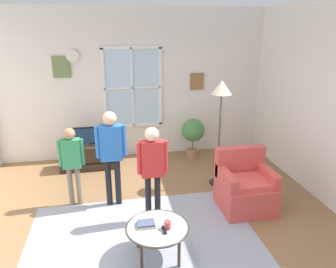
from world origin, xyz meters
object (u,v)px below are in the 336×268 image
television (86,136)px  armchair (245,187)px  tv_stand (88,156)px  person_green_shirt (72,158)px  person_blue_shirt (111,148)px  floor_lamp (221,98)px  book_stack (146,224)px  coffee_table (157,229)px  person_red_shirt (152,164)px  cup (167,225)px  potted_plant_by_window (193,133)px  remote_near_books (164,230)px

television → armchair: bearing=-38.4°
tv_stand → person_green_shirt: size_ratio=0.84×
person_blue_shirt → floor_lamp: bearing=11.4°
television → book_stack: 2.82m
person_green_shirt → person_blue_shirt: size_ratio=0.84×
television → coffee_table: 2.91m
person_red_shirt → floor_lamp: bearing=35.7°
armchair → television: bearing=141.6°
book_stack → cup: bearing=-24.0°
person_red_shirt → television: bearing=116.2°
person_green_shirt → person_red_shirt: size_ratio=0.90×
potted_plant_by_window → television: bearing=-177.6°
person_green_shirt → remote_near_books: bearing=-53.1°
armchair → remote_near_books: bearing=-145.7°
book_stack → floor_lamp: 2.41m
tv_stand → potted_plant_by_window: 2.12m
tv_stand → person_blue_shirt: size_ratio=0.71×
tv_stand → book_stack: size_ratio=4.97×
armchair → coffee_table: 1.70m
book_stack → remote_near_books: bearing=-35.6°
person_red_shirt → coffee_table: bearing=-94.3°
book_stack → remote_near_books: size_ratio=1.49×
person_blue_shirt → person_red_shirt: person_blue_shirt is taller
coffee_table → book_stack: book_stack is taller
remote_near_books → person_red_shirt: person_red_shirt is taller
coffee_table → potted_plant_by_window: bearing=67.5°
potted_plant_by_window → person_blue_shirt: bearing=-137.1°
cup → potted_plant_by_window: 3.08m
tv_stand → floor_lamp: (2.22, -1.09, 1.28)m
coffee_table → cup: size_ratio=7.68×
tv_stand → coffee_table: 2.90m
coffee_table → person_blue_shirt: size_ratio=0.50×
tv_stand → floor_lamp: bearing=-26.1°
tv_stand → person_green_shirt: person_green_shirt is taller
television → person_blue_shirt: person_blue_shirt is taller
tv_stand → remote_near_books: tv_stand is taller
armchair → cup: (-1.35, -0.92, 0.14)m
person_green_shirt → tv_stand: bearing=84.5°
coffee_table → potted_plant_by_window: size_ratio=0.89×
cup → person_green_shirt: size_ratio=0.08×
cup → armchair: bearing=34.2°
remote_near_books → person_red_shirt: bearing=90.5°
television → coffee_table: bearing=-71.6°
armchair → book_stack: size_ratio=4.16×
remote_near_books → floor_lamp: bearing=54.6°
book_stack → floor_lamp: bearing=48.4°
book_stack → floor_lamp: size_ratio=0.12×
television → remote_near_books: bearing=-70.9°
potted_plant_by_window → floor_lamp: bearing=-83.6°
person_green_shirt → person_blue_shirt: bearing=-9.0°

